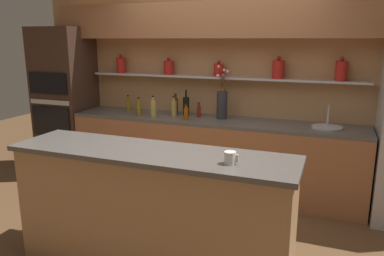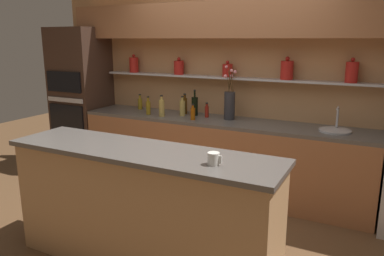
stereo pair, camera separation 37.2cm
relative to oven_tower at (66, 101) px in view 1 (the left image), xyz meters
name	(u,v)px [view 1 (the left image)]	position (x,y,z in m)	size (l,w,h in m)	color
ground_plane	(177,237)	(2.24, -1.24, -1.02)	(12.00, 12.00, 0.00)	brown
back_wall_unit	(224,66)	(2.24, 0.29, 0.53)	(5.20, 0.44, 2.60)	tan
back_counter_unit	(211,155)	(2.18, 0.00, -0.56)	(3.61, 0.62, 0.92)	#99603D
island_counter	(152,210)	(2.24, -1.74, -0.50)	(2.31, 0.61, 1.02)	tan
oven_tower	(66,101)	(0.00, 0.00, 0.00)	(0.72, 0.64, 2.03)	#3D281E
flower_vase	(222,103)	(2.28, 0.08, 0.09)	(0.16, 0.14, 0.65)	#2D2D33
sink_fixture	(327,126)	(3.51, 0.01, -0.07)	(0.33, 0.33, 0.25)	#B7B7BC
bottle_wine_0	(186,106)	(1.80, 0.10, 0.03)	(0.08, 0.08, 0.33)	black
bottle_spirit_1	(174,108)	(1.67, 0.02, 0.01)	(0.07, 0.07, 0.25)	tan
bottle_sauce_2	(186,113)	(1.91, -0.15, -0.01)	(0.06, 0.06, 0.19)	#9E4C0A
bottle_sauce_3	(199,111)	(1.99, 0.07, -0.02)	(0.05, 0.05, 0.18)	maroon
bottle_oil_4	(128,104)	(0.93, 0.15, -0.01)	(0.06, 0.06, 0.21)	olive
bottle_spirit_5	(176,106)	(1.65, 0.12, 0.02)	(0.06, 0.06, 0.27)	#4C2D0C
bottle_spirit_6	(153,108)	(1.46, -0.15, 0.02)	(0.07, 0.07, 0.27)	tan
bottle_oil_7	(139,108)	(1.24, -0.11, 0.00)	(0.06, 0.06, 0.24)	olive
coffee_mug	(230,158)	(2.91, -1.82, 0.05)	(0.10, 0.08, 0.09)	silver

